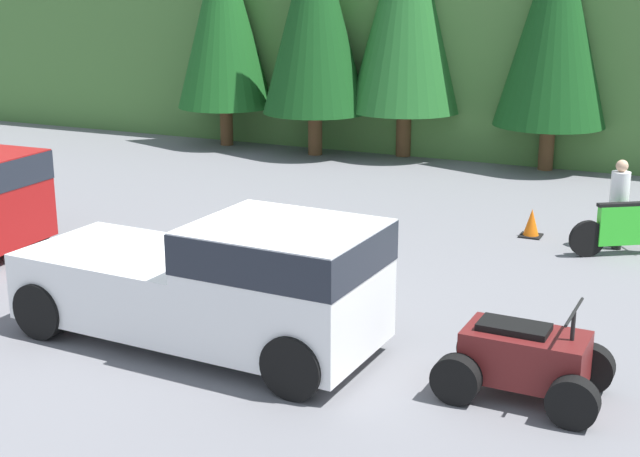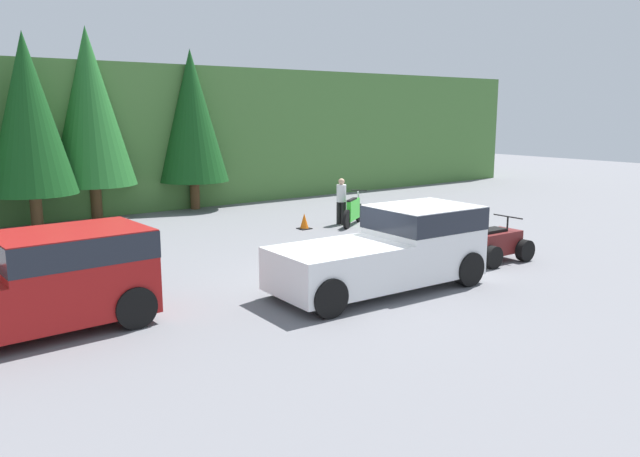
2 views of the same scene
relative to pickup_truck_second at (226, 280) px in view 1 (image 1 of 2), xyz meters
The scene contains 11 objects.
ground_plane 1.30m from the pickup_truck_second, 112.05° to the left, with size 80.00×80.00×0.00m, color slate.
hillside_backdrop 16.91m from the pickup_truck_second, 91.10° to the left, with size 44.00×6.00×5.88m.
tree_left 15.57m from the pickup_truck_second, 120.71° to the left, with size 2.81×2.81×6.40m.
tree_mid_left 14.08m from the pickup_truck_second, 110.25° to the left, with size 2.94×2.94×6.68m.
tree_mid_right 14.35m from the pickup_truck_second, 99.97° to the left, with size 3.12×3.12×7.10m.
tree_right 13.97m from the pickup_truck_second, 83.31° to the left, with size 2.86×2.86×6.50m.
pickup_truck_second is the anchor object (origin of this frame).
dirt_bike 8.04m from the pickup_truck_second, 56.57° to the left, with size 1.90×1.31×1.19m.
quad_atv 4.01m from the pickup_truck_second, ahead, with size 1.98×1.30×1.20m.
rider_person 8.21m from the pickup_truck_second, 59.46° to the left, with size 0.46×0.46×1.67m.
traffic_cone 7.65m from the pickup_truck_second, 70.09° to the left, with size 0.42×0.42×0.55m.
Camera 1 is at (6.20, -10.47, 4.87)m, focal length 50.00 mm.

